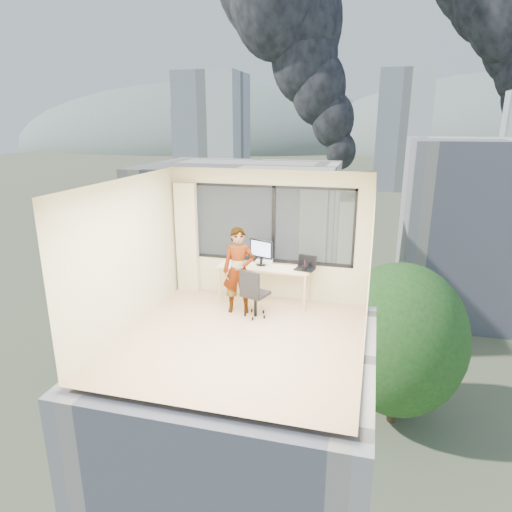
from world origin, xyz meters
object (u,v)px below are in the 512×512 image
(desk, at_px, (264,284))
(handbag, at_px, (307,261))
(person, at_px, (239,271))
(game_console, at_px, (265,261))
(chair, at_px, (255,292))
(monitor, at_px, (261,252))
(laptop, at_px, (305,264))

(desk, relative_size, handbag, 6.38)
(person, xyz_separation_m, game_console, (0.31, 0.79, -0.03))
(handbag, bearing_deg, game_console, 170.86)
(chair, bearing_deg, game_console, 111.47)
(person, distance_m, handbag, 1.41)
(monitor, xyz_separation_m, handbag, (0.88, 0.16, -0.15))
(chair, height_order, laptop, laptop)
(game_console, xyz_separation_m, laptop, (0.85, -0.22, 0.08))
(desk, height_order, handbag, handbag)
(person, xyz_separation_m, monitor, (0.27, 0.65, 0.19))
(person, height_order, handbag, person)
(desk, distance_m, monitor, 0.64)
(person, relative_size, monitor, 3.16)
(desk, xyz_separation_m, chair, (0.01, -0.73, 0.10))
(game_console, bearing_deg, person, -112.02)
(handbag, bearing_deg, laptop, -100.54)
(chair, bearing_deg, handbag, 68.29)
(person, bearing_deg, laptop, 15.10)
(handbag, bearing_deg, desk, -175.20)
(desk, bearing_deg, chair, -89.42)
(monitor, relative_size, handbag, 1.83)
(desk, height_order, game_console, game_console)
(monitor, height_order, laptop, monitor)
(monitor, relative_size, laptop, 1.32)
(desk, relative_size, monitor, 3.49)
(chair, xyz_separation_m, game_console, (-0.05, 0.93, 0.31))
(game_console, distance_m, laptop, 0.88)
(person, relative_size, handbag, 5.79)
(desk, height_order, laptop, laptop)
(monitor, height_order, game_console, monitor)
(chair, xyz_separation_m, handbag, (0.79, 0.95, 0.38))
(game_console, relative_size, handbag, 1.13)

